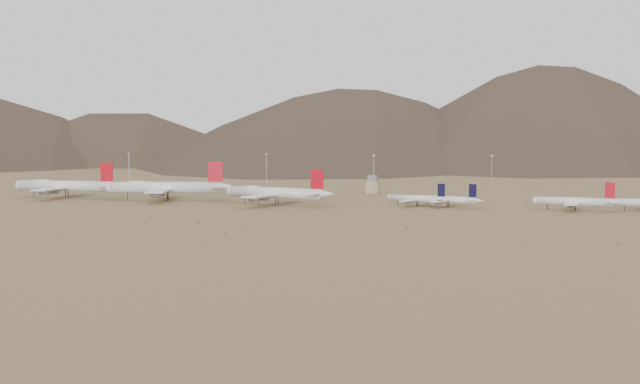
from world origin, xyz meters
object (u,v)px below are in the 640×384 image
(narrowbody_a, at_px, (418,199))
(widebody_west, at_px, (65,186))
(narrowbody_b, at_px, (449,199))
(widebody_centre, at_px, (166,187))
(control_tower, at_px, (373,185))
(widebody_east, at_px, (276,193))

(narrowbody_a, bearing_deg, widebody_west, -161.14)
(narrowbody_b, bearing_deg, widebody_west, -159.72)
(widebody_centre, xyz_separation_m, control_tower, (107.62, 88.66, -2.74))
(widebody_centre, xyz_separation_m, narrowbody_b, (168.88, 3.10, -3.72))
(widebody_west, distance_m, narrowbody_a, 220.18)
(widebody_east, relative_size, narrowbody_b, 1.78)
(narrowbody_a, distance_m, narrowbody_b, 17.26)
(widebody_west, height_order, narrowbody_b, widebody_west)
(widebody_west, distance_m, widebody_east, 141.84)
(widebody_east, bearing_deg, control_tower, 82.96)
(widebody_centre, distance_m, narrowbody_b, 168.95)
(narrowbody_b, bearing_deg, widebody_centre, -159.23)
(widebody_west, bearing_deg, widebody_centre, -2.18)
(widebody_east, xyz_separation_m, narrowbody_b, (96.00, 13.93, -2.84))
(widebody_centre, height_order, narrowbody_b, widebody_centre)
(widebody_west, bearing_deg, narrowbody_b, -0.96)
(widebody_centre, relative_size, narrowbody_a, 1.99)
(narrowbody_b, relative_size, control_tower, 3.24)
(widebody_west, xyz_separation_m, narrowbody_b, (237.36, 2.31, -3.31))
(widebody_centre, xyz_separation_m, narrowbody_a, (151.65, 4.09, -3.77))
(control_tower, bearing_deg, widebody_east, -109.25)
(widebody_west, height_order, widebody_centre, widebody_centre)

